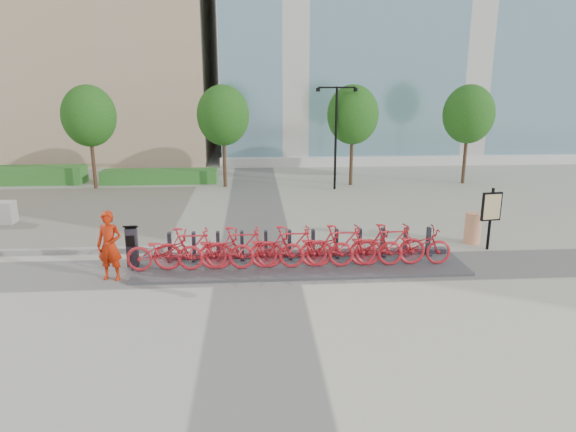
{
  "coord_description": "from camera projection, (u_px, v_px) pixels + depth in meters",
  "views": [
    {
      "loc": [
        -0.07,
        -13.97,
        5.37
      ],
      "look_at": [
        1.0,
        1.5,
        1.2
      ],
      "focal_mm": 32.0,
      "sensor_mm": 36.0,
      "label": 1
    }
  ],
  "objects": [
    {
      "name": "dock_pad",
      "position": [
        301.0,
        264.0,
        15.22
      ],
      "size": [
        9.6,
        2.4,
        0.08
      ],
      "primitive_type": "cube",
      "color": "#444448",
      "rests_on": "ground"
    },
    {
      "name": "gravel_patch",
      "position": [
        10.0,
        214.0,
        20.93
      ],
      "size": [
        14.0,
        14.0,
        0.0
      ],
      "primitive_type": "plane",
      "color": "gray",
      "rests_on": "ground"
    },
    {
      "name": "worker_red",
      "position": [
        110.0,
        246.0,
        13.94
      ],
      "size": [
        0.78,
        0.59,
        1.93
      ],
      "primitive_type": "imported",
      "rotation": [
        0.0,
        0.0,
        -0.2
      ],
      "color": "#B12108",
      "rests_on": "ground"
    },
    {
      "name": "dock_rail_posts",
      "position": [
        301.0,
        244.0,
        15.57
      ],
      "size": [
        8.02,
        0.5,
        0.85
      ],
      "primitive_type": null,
      "color": "#282631",
      "rests_on": "dock_pad"
    },
    {
      "name": "bike_2",
      "position": [
        216.0,
        250.0,
        14.57
      ],
      "size": [
        2.15,
        0.75,
        1.13
      ],
      "primitive_type": "imported",
      "rotation": [
        0.0,
        0.0,
        1.57
      ],
      "color": "red",
      "rests_on": "dock_pad"
    },
    {
      "name": "kiosk",
      "position": [
        132.0,
        246.0,
        14.81
      ],
      "size": [
        0.41,
        0.36,
        1.26
      ],
      "rotation": [
        0.0,
        0.0,
        0.09
      ],
      "color": "#282631",
      "rests_on": "dock_pad"
    },
    {
      "name": "map_sign",
      "position": [
        491.0,
        209.0,
        16.31
      ],
      "size": [
        0.67,
        0.2,
        2.03
      ],
      "rotation": [
        0.0,
        0.0,
        0.14
      ],
      "color": "black",
      "rests_on": "ground"
    },
    {
      "name": "tree_1",
      "position": [
        223.0,
        115.0,
        25.39
      ],
      "size": [
        2.6,
        2.6,
        5.1
      ],
      "color": "#4E3729",
      "rests_on": "ground"
    },
    {
      "name": "bike_0",
      "position": [
        165.0,
        251.0,
        14.47
      ],
      "size": [
        2.15,
        0.75,
        1.13
      ],
      "primitive_type": "imported",
      "rotation": [
        0.0,
        0.0,
        1.57
      ],
      "color": "red",
      "rests_on": "dock_pad"
    },
    {
      "name": "bike_6",
      "position": [
        317.0,
        248.0,
        14.76
      ],
      "size": [
        2.15,
        0.75,
        1.13
      ],
      "primitive_type": "imported",
      "rotation": [
        0.0,
        0.0,
        1.57
      ],
      "color": "red",
      "rests_on": "dock_pad"
    },
    {
      "name": "streetlamp",
      "position": [
        336.0,
        126.0,
        24.91
      ],
      "size": [
        2.0,
        0.2,
        5.0
      ],
      "color": "black",
      "rests_on": "ground"
    },
    {
      "name": "bike_3",
      "position": [
        241.0,
        248.0,
        14.6
      ],
      "size": [
        2.09,
        0.59,
        1.25
      ],
      "primitive_type": "imported",
      "rotation": [
        0.0,
        0.0,
        1.57
      ],
      "color": "red",
      "rests_on": "dock_pad"
    },
    {
      "name": "bike_7",
      "position": [
        341.0,
        246.0,
        14.79
      ],
      "size": [
        2.09,
        0.59,
        1.25
      ],
      "primitive_type": "imported",
      "rotation": [
        0.0,
        0.0,
        1.57
      ],
      "color": "red",
      "rests_on": "dock_pad"
    },
    {
      "name": "bike_1",
      "position": [
        190.0,
        249.0,
        14.5
      ],
      "size": [
        2.09,
        0.59,
        1.25
      ],
      "primitive_type": "imported",
      "rotation": [
        0.0,
        0.0,
        1.57
      ],
      "color": "red",
      "rests_on": "dock_pad"
    },
    {
      "name": "bike_5",
      "position": [
        292.0,
        247.0,
        14.69
      ],
      "size": [
        2.09,
        0.59,
        1.25
      ],
      "primitive_type": "imported",
      "rotation": [
        0.0,
        0.0,
        1.57
      ],
      "color": "red",
      "rests_on": "dock_pad"
    },
    {
      "name": "tree_3",
      "position": [
        469.0,
        114.0,
        26.22
      ],
      "size": [
        2.6,
        2.6,
        5.1
      ],
      "color": "#4E3729",
      "rests_on": "ground"
    },
    {
      "name": "bike_10",
      "position": [
        415.0,
        246.0,
        14.95
      ],
      "size": [
        2.15,
        0.75,
        1.13
      ],
      "primitive_type": "imported",
      "rotation": [
        0.0,
        0.0,
        1.57
      ],
      "color": "red",
      "rests_on": "dock_pad"
    },
    {
      "name": "bike_4",
      "position": [
        267.0,
        249.0,
        14.66
      ],
      "size": [
        2.15,
        0.75,
        1.13
      ],
      "primitive_type": "imported",
      "rotation": [
        0.0,
        0.0,
        1.57
      ],
      "color": "red",
      "rests_on": "dock_pad"
    },
    {
      "name": "tree_2",
      "position": [
        353.0,
        115.0,
        25.82
      ],
      "size": [
        2.6,
        2.6,
        5.1
      ],
      "color": "#4E3729",
      "rests_on": "ground"
    },
    {
      "name": "hedge_b",
      "position": [
        160.0,
        176.0,
        27.15
      ],
      "size": [
        6.0,
        1.2,
        0.7
      ],
      "primitive_type": "cube",
      "color": "#396D32",
      "rests_on": "ground"
    },
    {
      "name": "bike_9",
      "position": [
        391.0,
        244.0,
        14.89
      ],
      "size": [
        2.09,
        0.59,
        1.25
      ],
      "primitive_type": "imported",
      "rotation": [
        0.0,
        0.0,
        1.57
      ],
      "color": "red",
      "rests_on": "dock_pad"
    },
    {
      "name": "bike_8",
      "position": [
        366.0,
        247.0,
        14.85
      ],
      "size": [
        2.15,
        0.75,
        1.13
      ],
      "primitive_type": "imported",
      "rotation": [
        0.0,
        0.0,
        1.57
      ],
      "color": "red",
      "rests_on": "dock_pad"
    },
    {
      "name": "ground",
      "position": [
        257.0,
        270.0,
        14.86
      ],
      "size": [
        120.0,
        120.0,
        0.0
      ],
      "primitive_type": "plane",
      "color": "#B2B29B"
    },
    {
      "name": "tree_0",
      "position": [
        89.0,
        116.0,
        24.95
      ],
      "size": [
        2.6,
        2.6,
        5.1
      ],
      "color": "#4E3729",
      "rests_on": "ground"
    },
    {
      "name": "construction_barrel",
      "position": [
        473.0,
        228.0,
        17.17
      ],
      "size": [
        0.65,
        0.65,
        1.04
      ],
      "primitive_type": "cylinder",
      "rotation": [
        0.0,
        0.0,
        -0.22
      ],
      "color": "#E25600",
      "rests_on": "ground"
    }
  ]
}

